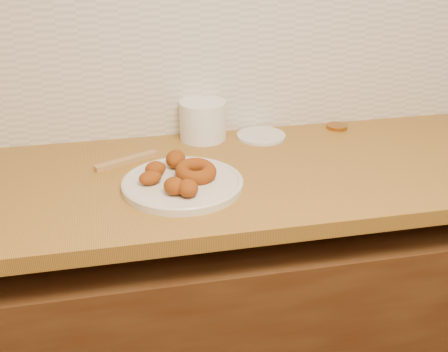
% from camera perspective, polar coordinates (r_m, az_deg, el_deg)
% --- Properties ---
extents(base_cabinet, '(3.60, 0.60, 0.77)m').
position_cam_1_polar(base_cabinet, '(1.83, 10.46, -13.27)').
color(base_cabinet, '#53361A').
rests_on(base_cabinet, floor).
extents(butcher_block, '(2.30, 0.62, 0.04)m').
position_cam_1_polar(butcher_block, '(1.45, -12.44, -1.34)').
color(butcher_block, olive).
rests_on(butcher_block, base_cabinet).
extents(backsplash, '(3.60, 0.02, 0.60)m').
position_cam_1_polar(backsplash, '(1.74, 8.93, 14.62)').
color(backsplash, beige).
rests_on(backsplash, wall_back).
extents(donut_plate, '(0.30, 0.30, 0.02)m').
position_cam_1_polar(donut_plate, '(1.38, -4.23, -0.82)').
color(donut_plate, beige).
rests_on(donut_plate, butcher_block).
extents(ring_donut, '(0.14, 0.14, 0.05)m').
position_cam_1_polar(ring_donut, '(1.39, -2.90, 0.49)').
color(ring_donut, '#7D3300').
rests_on(ring_donut, donut_plate).
extents(fried_dough_chunks, '(0.14, 0.23, 0.04)m').
position_cam_1_polar(fried_dough_chunks, '(1.37, -5.48, 0.17)').
color(fried_dough_chunks, '#7D3300').
rests_on(fried_dough_chunks, donut_plate).
extents(plastic_tub, '(0.16, 0.16, 0.11)m').
position_cam_1_polar(plastic_tub, '(1.66, -2.17, 5.69)').
color(plastic_tub, white).
rests_on(plastic_tub, butcher_block).
extents(tub_lid, '(0.19, 0.19, 0.01)m').
position_cam_1_polar(tub_lid, '(1.69, 3.79, 4.09)').
color(tub_lid, silver).
rests_on(tub_lid, butcher_block).
extents(brass_jar_lid, '(0.07, 0.07, 0.01)m').
position_cam_1_polar(brass_jar_lid, '(1.79, 11.40, 4.95)').
color(brass_jar_lid, '#A5692B').
rests_on(brass_jar_lid, butcher_block).
extents(wooden_utensil, '(0.17, 0.10, 0.01)m').
position_cam_1_polar(wooden_utensil, '(1.53, -9.89, 1.54)').
color(wooden_utensil, '#A57C49').
rests_on(wooden_utensil, butcher_block).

